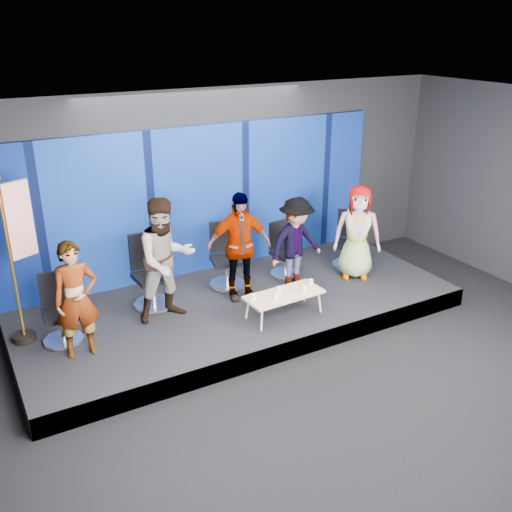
# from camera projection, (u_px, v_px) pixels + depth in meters

# --- Properties ---
(ground) EXTENTS (10.00, 10.00, 0.00)m
(ground) POSITION_uv_depth(u_px,v_px,m) (330.00, 397.00, 7.37)
(ground) COLOR black
(ground) RESTS_ON ground
(room_walls) EXTENTS (10.02, 8.02, 3.51)m
(room_walls) POSITION_uv_depth(u_px,v_px,m) (340.00, 220.00, 6.44)
(room_walls) COLOR black
(room_walls) RESTS_ON ground
(riser) EXTENTS (7.00, 3.00, 0.30)m
(riser) POSITION_uv_depth(u_px,v_px,m) (240.00, 308.00, 9.33)
(riser) COLOR black
(riser) RESTS_ON ground
(backdrop) EXTENTS (7.00, 0.08, 2.60)m
(backdrop) POSITION_uv_depth(u_px,v_px,m) (200.00, 201.00, 9.94)
(backdrop) COLOR #071557
(backdrop) RESTS_ON riser
(chair_a) EXTENTS (0.59, 0.59, 1.00)m
(chair_a) POSITION_uv_depth(u_px,v_px,m) (60.00, 320.00, 7.99)
(chair_a) COLOR silver
(chair_a) RESTS_ON riser
(panelist_a) EXTENTS (0.61, 0.41, 1.62)m
(panelist_a) POSITION_uv_depth(u_px,v_px,m) (76.00, 300.00, 7.50)
(panelist_a) COLOR black
(panelist_a) RESTS_ON riser
(chair_b) EXTENTS (0.69, 0.69, 1.17)m
(chair_b) POSITION_uv_depth(u_px,v_px,m) (151.00, 283.00, 8.98)
(chair_b) COLOR silver
(chair_b) RESTS_ON riser
(panelist_b) EXTENTS (0.95, 0.76, 1.89)m
(panelist_b) POSITION_uv_depth(u_px,v_px,m) (166.00, 260.00, 8.40)
(panelist_b) COLOR black
(panelist_b) RESTS_ON riser
(chair_c) EXTENTS (0.74, 0.74, 1.10)m
(chair_c) POSITION_uv_depth(u_px,v_px,m) (226.00, 265.00, 9.68)
(chair_c) COLOR silver
(chair_c) RESTS_ON riser
(panelist_c) EXTENTS (1.11, 0.66, 1.78)m
(panelist_c) POSITION_uv_depth(u_px,v_px,m) (239.00, 246.00, 9.06)
(panelist_c) COLOR black
(panelist_c) RESTS_ON riser
(chair_d) EXTENTS (0.60, 0.60, 0.97)m
(chair_d) POSITION_uv_depth(u_px,v_px,m) (284.00, 258.00, 10.10)
(chair_d) COLOR silver
(chair_d) RESTS_ON riser
(panelist_d) EXTENTS (1.07, 0.69, 1.57)m
(panelist_d) POSITION_uv_depth(u_px,v_px,m) (296.00, 243.00, 9.49)
(panelist_d) COLOR black
(panelist_d) RESTS_ON riser
(chair_e) EXTENTS (0.80, 0.80, 1.02)m
(chair_e) POSITION_uv_depth(u_px,v_px,m) (348.00, 248.00, 10.49)
(chair_e) COLOR silver
(chair_e) RESTS_ON riser
(panelist_e) EXTENTS (0.97, 0.89, 1.66)m
(panelist_e) POSITION_uv_depth(u_px,v_px,m) (357.00, 232.00, 9.84)
(panelist_e) COLOR black
(panelist_e) RESTS_ON riser
(coffee_table) EXTENTS (1.24, 0.57, 0.37)m
(coffee_table) POSITION_uv_depth(u_px,v_px,m) (284.00, 295.00, 8.67)
(coffee_table) COLOR tan
(coffee_table) RESTS_ON riser
(mug_a) EXTENTS (0.08, 0.08, 0.09)m
(mug_a) POSITION_uv_depth(u_px,v_px,m) (253.00, 297.00, 8.45)
(mug_a) COLOR silver
(mug_a) RESTS_ON coffee_table
(mug_b) EXTENTS (0.07, 0.07, 0.09)m
(mug_b) POSITION_uv_depth(u_px,v_px,m) (276.00, 296.00, 8.48)
(mug_b) COLOR silver
(mug_b) RESTS_ON coffee_table
(mug_c) EXTENTS (0.08, 0.08, 0.09)m
(mug_c) POSITION_uv_depth(u_px,v_px,m) (279.00, 290.00, 8.67)
(mug_c) COLOR silver
(mug_c) RESTS_ON coffee_table
(mug_d) EXTENTS (0.07, 0.07, 0.09)m
(mug_d) POSITION_uv_depth(u_px,v_px,m) (304.00, 288.00, 8.72)
(mug_d) COLOR silver
(mug_d) RESTS_ON coffee_table
(mug_e) EXTENTS (0.08, 0.08, 0.09)m
(mug_e) POSITION_uv_depth(u_px,v_px,m) (311.00, 282.00, 8.92)
(mug_e) COLOR silver
(mug_e) RESTS_ON coffee_table
(flag_stand) EXTENTS (0.54, 0.33, 2.42)m
(flag_stand) POSITION_uv_depth(u_px,v_px,m) (19.00, 255.00, 7.70)
(flag_stand) COLOR black
(flag_stand) RESTS_ON riser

